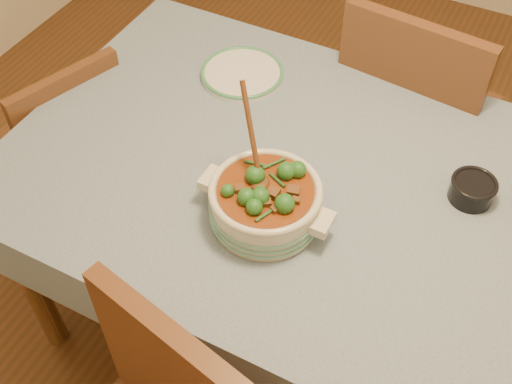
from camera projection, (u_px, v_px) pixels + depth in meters
floor at (301, 323)px, 2.25m from camera, size 4.50×4.50×0.00m
dining_table at (314, 201)px, 1.75m from camera, size 1.68×1.08×0.76m
stew_casserole at (265, 200)px, 1.54m from camera, size 0.34×0.28×0.33m
white_plate at (242, 73)px, 1.95m from camera, size 0.25×0.25×0.02m
condiment_bowl at (473, 189)px, 1.61m from camera, size 0.15×0.15×0.06m
chair_far at (411, 114)px, 2.16m from camera, size 0.50×0.50×0.97m
chair_left at (68, 143)px, 2.20m from camera, size 0.48×0.48×0.81m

